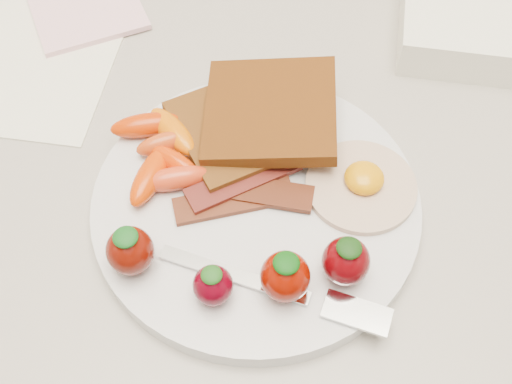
{
  "coord_description": "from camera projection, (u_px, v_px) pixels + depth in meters",
  "views": [
    {
      "loc": [
        -0.02,
        1.28,
        1.36
      ],
      "look_at": [
        -0.01,
        1.56,
        0.93
      ],
      "focal_mm": 45.0,
      "sensor_mm": 36.0,
      "label": 1
    }
  ],
  "objects": [
    {
      "name": "toast_upper",
      "position": [
        270.0,
        111.0,
        0.55
      ],
      "size": [
        0.12,
        0.12,
        0.03
      ],
      "primitive_type": "cube",
      "rotation": [
        0.0,
        -0.1,
        -0.07
      ],
      "color": "#491806",
      "rests_on": "toast_lower"
    },
    {
      "name": "baby_carrots",
      "position": [
        163.0,
        151.0,
        0.54
      ],
      "size": [
        0.09,
        0.11,
        0.02
      ],
      "color": "#BA3E11",
      "rests_on": "plate"
    },
    {
      "name": "bacon_strips",
      "position": [
        244.0,
        190.0,
        0.52
      ],
      "size": [
        0.12,
        0.07,
        0.01
      ],
      "color": "#46170D",
      "rests_on": "plate"
    },
    {
      "name": "counter",
      "position": [
        264.0,
        290.0,
        0.99
      ],
      "size": [
        2.0,
        0.6,
        0.9
      ],
      "primitive_type": "cube",
      "color": "gray",
      "rests_on": "ground"
    },
    {
      "name": "plate",
      "position": [
        256.0,
        205.0,
        0.53
      ],
      "size": [
        0.27,
        0.27,
        0.02
      ],
      "primitive_type": "cylinder",
      "color": "silver",
      "rests_on": "counter"
    },
    {
      "name": "toast_lower",
      "position": [
        240.0,
        128.0,
        0.56
      ],
      "size": [
        0.14,
        0.14,
        0.01
      ],
      "primitive_type": "cube",
      "rotation": [
        0.0,
        0.0,
        0.44
      ],
      "color": "black",
      "rests_on": "plate"
    },
    {
      "name": "strawberries",
      "position": [
        247.0,
        266.0,
        0.47
      ],
      "size": [
        0.2,
        0.06,
        0.05
      ],
      "color": "#550B03",
      "rests_on": "plate"
    },
    {
      "name": "paper_sheet",
      "position": [
        29.0,
        41.0,
        0.65
      ],
      "size": [
        0.23,
        0.28,
        0.0
      ],
      "primitive_type": "cube",
      "rotation": [
        0.0,
        0.0,
        -0.17
      ],
      "color": "white",
      "rests_on": "counter"
    },
    {
      "name": "fork",
      "position": [
        289.0,
        292.0,
        0.48
      ],
      "size": [
        0.17,
        0.08,
        0.0
      ],
      "color": "silver",
      "rests_on": "plate"
    },
    {
      "name": "fried_egg",
      "position": [
        362.0,
        184.0,
        0.53
      ],
      "size": [
        0.11,
        0.11,
        0.02
      ],
      "color": "#EFE2D0",
      "rests_on": "plate"
    }
  ]
}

